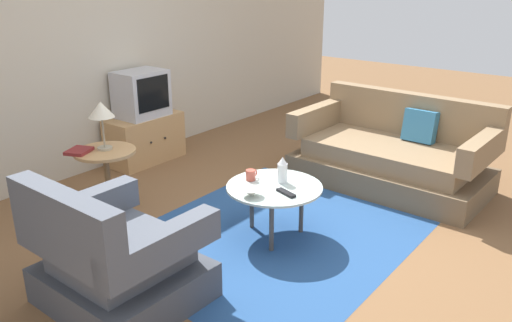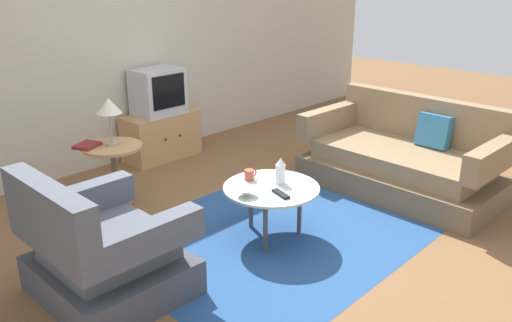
% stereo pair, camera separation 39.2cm
% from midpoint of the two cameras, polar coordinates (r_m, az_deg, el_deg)
% --- Properties ---
extents(ground_plane, '(16.00, 16.00, 0.00)m').
position_cam_midpoint_polar(ground_plane, '(4.31, 0.02, -7.36)').
color(ground_plane, brown).
extents(back_wall, '(9.00, 0.12, 2.70)m').
position_cam_midpoint_polar(back_wall, '(5.66, -20.05, 12.46)').
color(back_wall, '#BCB29E').
rests_on(back_wall, ground).
extents(area_rug, '(2.35, 1.94, 0.00)m').
position_cam_midpoint_polar(area_rug, '(4.20, -0.75, -8.17)').
color(area_rug, navy).
rests_on(area_rug, ground).
extents(armchair, '(0.85, 0.93, 0.86)m').
position_cam_midpoint_polar(armchair, '(3.45, -18.31, -10.44)').
color(armchair, '#3E424B').
rests_on(armchair, ground).
extents(couch, '(1.00, 1.83, 0.84)m').
position_cam_midpoint_polar(couch, '(5.20, 12.58, 0.50)').
color(couch, brown).
rests_on(couch, ground).
extents(coffee_table, '(0.74, 0.74, 0.43)m').
position_cam_midpoint_polar(coffee_table, '(4.03, -0.77, -3.29)').
color(coffee_table, '#B2C6C1').
rests_on(coffee_table, ground).
extents(side_table, '(0.51, 0.51, 0.56)m').
position_cam_midpoint_polar(side_table, '(4.67, -18.28, -0.72)').
color(side_table, tan).
rests_on(side_table, ground).
extents(tv_stand, '(0.83, 0.43, 0.51)m').
position_cam_midpoint_polar(tv_stand, '(5.87, -13.87, 2.34)').
color(tv_stand, tan).
rests_on(tv_stand, ground).
extents(television, '(0.51, 0.39, 0.49)m').
position_cam_midpoint_polar(television, '(5.75, -14.31, 7.08)').
color(television, '#B7B7BC').
rests_on(television, tv_stand).
extents(table_lamp, '(0.21, 0.21, 0.41)m').
position_cam_midpoint_polar(table_lamp, '(4.56, -18.89, 5.08)').
color(table_lamp, '#9E937A').
rests_on(table_lamp, side_table).
extents(vase, '(0.08, 0.08, 0.21)m').
position_cam_midpoint_polar(vase, '(4.04, 0.13, -1.07)').
color(vase, white).
rests_on(vase, coffee_table).
extents(mug, '(0.12, 0.08, 0.08)m').
position_cam_midpoint_polar(mug, '(4.11, -3.28, -1.57)').
color(mug, '#B74C3D').
rests_on(mug, coffee_table).
extents(bowl, '(0.15, 0.15, 0.06)m').
position_cam_midpoint_polar(bowl, '(3.83, -3.45, -3.49)').
color(bowl, silver).
rests_on(bowl, coffee_table).
extents(tv_remote_dark, '(0.10, 0.18, 0.02)m').
position_cam_midpoint_polar(tv_remote_dark, '(3.87, 0.39, -3.54)').
color(tv_remote_dark, black).
rests_on(tv_remote_dark, coffee_table).
extents(book, '(0.25, 0.24, 0.03)m').
position_cam_midpoint_polar(book, '(4.63, -21.03, 0.99)').
color(book, maroon).
rests_on(book, side_table).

